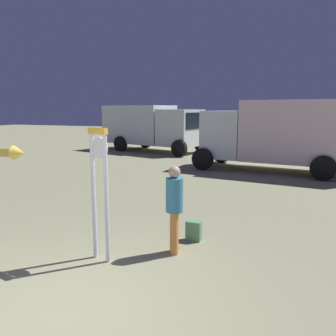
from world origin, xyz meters
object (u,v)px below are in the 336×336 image
(backpack, at_px, (194,231))
(person_near_clock, at_px, (174,205))
(standing_clock, at_px, (100,183))
(box_truck_near, at_px, (285,133))
(box_truck_far, at_px, (151,126))

(backpack, bearing_deg, person_near_clock, -101.51)
(standing_clock, bearing_deg, box_truck_near, 76.57)
(person_near_clock, height_order, box_truck_far, box_truck_far)
(box_truck_far, bearing_deg, standing_clock, -69.06)
(person_near_clock, bearing_deg, box_truck_near, 81.91)
(standing_clock, distance_m, box_truck_far, 15.48)
(standing_clock, relative_size, person_near_clock, 1.43)
(person_near_clock, height_order, backpack, person_near_clock)
(person_near_clock, height_order, box_truck_near, box_truck_near)
(standing_clock, bearing_deg, person_near_clock, 33.44)
(standing_clock, xyz_separation_m, person_near_clock, (1.06, 0.70, -0.45))
(person_near_clock, distance_m, box_truck_near, 9.35)
(backpack, bearing_deg, standing_clock, -130.62)
(standing_clock, xyz_separation_m, backpack, (1.20, 1.40, -1.14))
(person_near_clock, relative_size, box_truck_near, 0.23)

